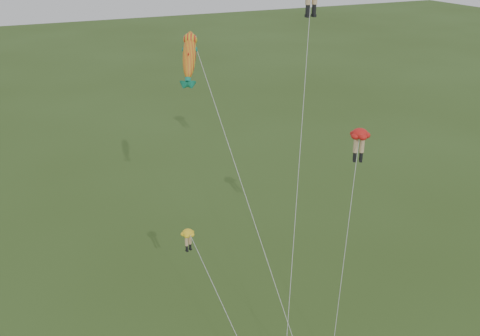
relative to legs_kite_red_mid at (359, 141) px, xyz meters
name	(u,v)px	position (x,y,z in m)	size (l,w,h in m)	color
legs_kite_red_mid	(359,141)	(0.00, 0.00, 0.00)	(4.64, 5.03, 13.70)	red
legs_kite_yellow	(192,243)	(-9.95, 2.74, -6.20)	(2.06, 10.68, 7.47)	yellow
fish_kite	(190,57)	(-8.40, 6.29, 4.62)	(3.81, 12.88, 19.20)	gold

